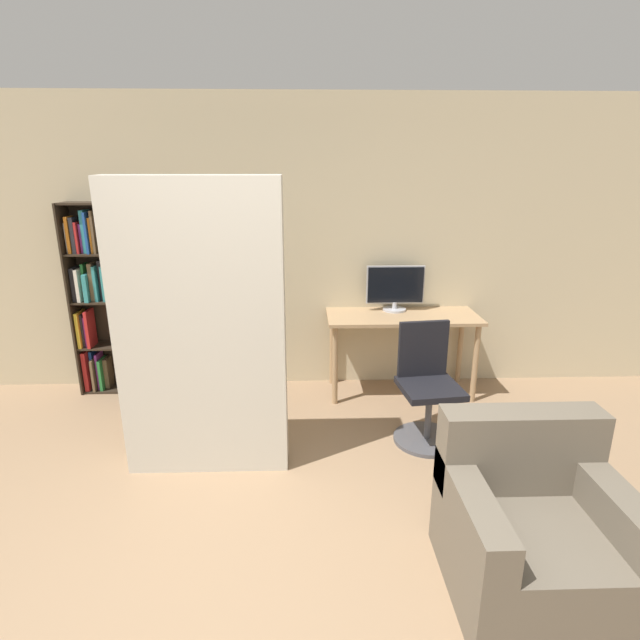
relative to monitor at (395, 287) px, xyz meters
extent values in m
cube|color=#C6B793|center=(-1.11, 0.16, 0.36)|extent=(8.00, 0.06, 2.70)
cube|color=tan|center=(0.05, -0.16, -0.24)|extent=(1.39, 0.57, 0.03)
cylinder|color=tan|center=(-0.58, -0.38, -0.62)|extent=(0.05, 0.05, 0.74)
cylinder|color=tan|center=(0.68, -0.38, -0.62)|extent=(0.05, 0.05, 0.74)
cylinder|color=tan|center=(-0.58, 0.07, -0.62)|extent=(0.05, 0.05, 0.74)
cylinder|color=tan|center=(0.68, 0.07, -0.62)|extent=(0.05, 0.05, 0.74)
cylinder|color=#B7B7BC|center=(0.00, 0.00, -0.21)|extent=(0.22, 0.22, 0.02)
cylinder|color=#B7B7BC|center=(0.00, 0.00, -0.17)|extent=(0.04, 0.04, 0.06)
cube|color=#B7B7BC|center=(0.00, 0.00, 0.03)|extent=(0.54, 0.02, 0.36)
cube|color=black|center=(0.00, 0.00, 0.03)|extent=(0.52, 0.03, 0.33)
cylinder|color=#4C4C51|center=(0.10, -1.07, -0.98)|extent=(0.52, 0.52, 0.03)
cylinder|color=#4C4C51|center=(0.10, -1.07, -0.76)|extent=(0.05, 0.05, 0.40)
cube|color=black|center=(0.10, -1.07, -0.54)|extent=(0.49, 0.49, 0.05)
cube|color=black|center=(0.08, -0.87, -0.29)|extent=(0.40, 0.09, 0.45)
cube|color=#2D2319|center=(-2.96, -0.01, -0.10)|extent=(0.02, 0.27, 1.77)
cube|color=#2D2319|center=(-2.31, -0.01, -0.10)|extent=(0.02, 0.27, 1.77)
cube|color=#2D2319|center=(-2.64, 0.12, -0.10)|extent=(0.67, 0.02, 1.77)
cube|color=#2D2319|center=(-2.64, -0.01, -0.98)|extent=(0.63, 0.23, 0.02)
cube|color=#2D2319|center=(-2.64, -0.01, -0.54)|extent=(0.63, 0.23, 0.02)
cube|color=#2D2319|center=(-2.64, -0.01, -0.10)|extent=(0.63, 0.23, 0.02)
cube|color=#2D2319|center=(-2.64, -0.01, 0.34)|extent=(0.63, 0.23, 0.02)
cube|color=#2D2319|center=(-2.64, -0.01, 0.77)|extent=(0.63, 0.23, 0.02)
cube|color=red|center=(-2.92, -0.03, -0.78)|extent=(0.04, 0.15, 0.38)
cube|color=#1E4C9E|center=(-2.89, 0.03, -0.79)|extent=(0.03, 0.14, 0.37)
cube|color=brown|center=(-2.85, -0.02, -0.82)|extent=(0.02, 0.19, 0.31)
cube|color=#7A2D84|center=(-2.82, 0.00, -0.79)|extent=(0.02, 0.16, 0.36)
cube|color=#287A38|center=(-2.79, 0.00, -0.82)|extent=(0.03, 0.19, 0.30)
cube|color=brown|center=(-2.76, 0.03, -0.83)|extent=(0.04, 0.14, 0.29)
cube|color=gold|center=(-2.93, -0.03, -0.37)|extent=(0.03, 0.19, 0.33)
cube|color=#232328|center=(-2.90, -0.01, -0.38)|extent=(0.02, 0.15, 0.31)
cube|color=#7A2D84|center=(-2.88, 0.00, -0.39)|extent=(0.02, 0.17, 0.29)
cube|color=red|center=(-2.84, -0.03, -0.36)|extent=(0.03, 0.18, 0.35)
cube|color=#232328|center=(-2.92, 0.01, 0.06)|extent=(0.04, 0.19, 0.31)
cube|color=silver|center=(-2.88, -0.02, 0.05)|extent=(0.03, 0.17, 0.30)
cube|color=#287A38|center=(-2.84, 0.02, 0.07)|extent=(0.03, 0.14, 0.34)
cube|color=teal|center=(-2.81, -0.04, 0.03)|extent=(0.04, 0.15, 0.25)
cube|color=brown|center=(-2.77, -0.01, 0.08)|extent=(0.04, 0.14, 0.35)
cube|color=teal|center=(-2.73, -0.02, 0.07)|extent=(0.03, 0.13, 0.32)
cube|color=#232328|center=(-2.69, 0.03, 0.09)|extent=(0.03, 0.14, 0.37)
cube|color=teal|center=(-2.66, 0.00, 0.07)|extent=(0.02, 0.18, 0.32)
cube|color=#287A38|center=(-2.62, 0.01, 0.04)|extent=(0.04, 0.19, 0.26)
cube|color=silver|center=(-2.93, 0.01, 0.48)|extent=(0.02, 0.14, 0.26)
cube|color=orange|center=(-2.90, -0.03, 0.50)|extent=(0.03, 0.14, 0.32)
cube|color=#232328|center=(-2.86, -0.02, 0.50)|extent=(0.04, 0.16, 0.31)
cube|color=red|center=(-2.83, 0.00, 0.48)|extent=(0.02, 0.19, 0.27)
cube|color=#7A2D84|center=(-2.81, 0.02, 0.47)|extent=(0.02, 0.17, 0.25)
cube|color=teal|center=(-2.77, 0.01, 0.53)|extent=(0.04, 0.17, 0.37)
cube|color=#1E4C9E|center=(-2.74, -0.02, 0.52)|extent=(0.02, 0.20, 0.36)
cube|color=orange|center=(-2.71, 0.01, 0.50)|extent=(0.02, 0.20, 0.31)
cube|color=brown|center=(-2.69, -0.02, 0.53)|extent=(0.02, 0.15, 0.37)
cube|color=beige|center=(-1.54, -1.34, 0.02)|extent=(1.11, 0.25, 2.02)
cube|color=beige|center=(-0.99, -1.34, 0.02)|extent=(0.01, 0.26, 1.98)
cube|color=#665B4C|center=(0.29, -2.51, -0.79)|extent=(0.85, 0.80, 0.40)
cube|color=#665B4C|center=(0.29, -2.21, -0.37)|extent=(0.85, 0.20, 0.45)
cube|color=#665B4C|center=(-0.06, -2.51, -0.49)|extent=(0.16, 0.80, 0.20)
cube|color=#665B4C|center=(0.63, -2.51, -0.49)|extent=(0.16, 0.80, 0.20)
camera|label=1|loc=(-0.85, -4.51, 1.07)|focal=28.00mm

